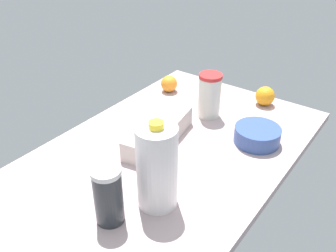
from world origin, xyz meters
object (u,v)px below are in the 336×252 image
(egg_carton, at_px, (159,132))
(shaker_bottle, at_px, (108,195))
(orange_beside_bowl, at_px, (169,84))
(orange_by_jug, at_px, (265,96))
(milk_jug, at_px, (157,167))
(mixing_bowl, at_px, (257,135))
(tumbler_cup, at_px, (209,95))

(egg_carton, xyz_separation_m, shaker_bottle, (-0.38, -0.13, 0.05))
(shaker_bottle, xyz_separation_m, orange_beside_bowl, (0.74, 0.34, -0.05))
(orange_by_jug, bearing_deg, orange_beside_bowl, 108.44)
(egg_carton, xyz_separation_m, orange_by_jug, (0.49, -0.19, 0.00))
(milk_jug, relative_size, shaker_bottle, 1.57)
(orange_beside_bowl, distance_m, orange_by_jug, 0.42)
(orange_beside_bowl, bearing_deg, mixing_bowl, -106.84)
(tumbler_cup, distance_m, mixing_bowl, 0.26)
(shaker_bottle, bearing_deg, egg_carton, 18.16)
(milk_jug, distance_m, tumbler_cup, 0.54)
(orange_beside_bowl, bearing_deg, tumbler_cup, -108.35)
(milk_jug, height_order, shaker_bottle, milk_jug)
(shaker_bottle, height_order, orange_by_jug, shaker_bottle)
(tumbler_cup, distance_m, orange_by_jug, 0.27)
(milk_jug, bearing_deg, shaker_bottle, 153.86)
(milk_jug, relative_size, mixing_bowl, 1.65)
(tumbler_cup, height_order, orange_beside_bowl, tumbler_cup)
(mixing_bowl, relative_size, orange_by_jug, 2.04)
(orange_beside_bowl, xyz_separation_m, orange_by_jug, (0.13, -0.40, 0.00))
(shaker_bottle, bearing_deg, mixing_bowl, -15.43)
(egg_carton, bearing_deg, milk_jug, -153.32)
(egg_carton, bearing_deg, orange_beside_bowl, 20.92)
(tumbler_cup, height_order, orange_by_jug, tumbler_cup)
(egg_carton, distance_m, orange_by_jug, 0.52)
(egg_carton, relative_size, orange_by_jug, 4.15)
(mixing_bowl, bearing_deg, tumbler_cup, 74.81)
(egg_carton, bearing_deg, tumbler_cup, -20.00)
(tumbler_cup, bearing_deg, orange_beside_bowl, 71.65)
(tumbler_cup, height_order, egg_carton, tumbler_cup)
(orange_beside_bowl, bearing_deg, orange_by_jug, -71.56)
(milk_jug, relative_size, tumbler_cup, 1.51)
(mixing_bowl, relative_size, orange_beside_bowl, 2.22)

